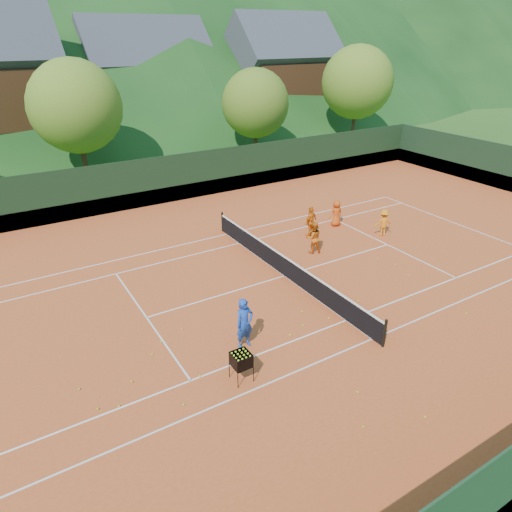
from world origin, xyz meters
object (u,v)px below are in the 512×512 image
student_a (314,238)px  tennis_net (285,266)px  student_d (383,223)px  student_c (336,213)px  coach (245,323)px  ball_hopper (241,360)px  chalet_right (281,78)px  student_b (311,222)px  chalet_mid (147,84)px

student_a → tennis_net: size_ratio=0.13×
student_d → student_c: bearing=-40.1°
coach → ball_hopper: bearing=-130.1°
student_c → tennis_net: bearing=37.5°
ball_hopper → chalet_right: 43.16m
student_b → tennis_net: 4.75m
student_b → student_a: bearing=36.1°
student_d → tennis_net: student_d is taller
coach → student_b: bearing=33.2°
student_c → tennis_net: (-5.80, -3.40, -0.24)m
student_c → ball_hopper: size_ratio=1.47×
chalet_mid → student_a: bearing=-96.0°
student_c → student_d: (1.22, -2.38, -0.00)m
student_a → coach: bearing=54.1°
chalet_right → ball_hopper: bearing=-125.6°
student_b → chalet_right: 31.88m
student_c → ball_hopper: (-10.81, -8.28, 0.01)m
student_d → tennis_net: (-7.02, -1.02, -0.23)m
coach → tennis_net: bearing=34.0°
chalet_mid → coach: bearing=-105.0°
coach → tennis_net: (4.06, 3.46, -0.43)m
ball_hopper → chalet_right: bearing=54.4°
chalet_right → student_c: bearing=-118.1°
student_b → student_d: student_b is taller
student_b → ball_hopper: size_ratio=1.65×
student_c → student_b: bearing=18.5°
student_c → chalet_mid: size_ratio=0.12×
tennis_net → ball_hopper: (-5.01, -4.89, 0.25)m
coach → student_b: size_ratio=1.13×
student_d → tennis_net: 7.10m
tennis_net → chalet_right: 36.37m
chalet_mid → student_b: bearing=-94.3°
ball_hopper → student_d: bearing=26.1°
student_d → chalet_right: size_ratio=0.12×
student_b → chalet_right: chalet_right is taller
student_a → chalet_right: size_ratio=0.13×
coach → student_c: coach is taller
student_c → ball_hopper: student_c is taller
student_c → student_d: size_ratio=1.00×
student_d → tennis_net: size_ratio=0.12×
chalet_right → tennis_net: bearing=-123.7°
coach → student_a: bearing=29.1°
student_c → student_d: student_c is taller
student_a → chalet_mid: (3.44, 32.72, 4.18)m
coach → chalet_right: (24.06, 33.46, 4.31)m
student_d → chalet_mid: bearing=-65.5°
tennis_net → ball_hopper: size_ratio=12.07×
student_d → ball_hopper: size_ratio=1.47×
student_b → student_c: size_ratio=1.12×
tennis_net → student_c: bearing=30.3°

